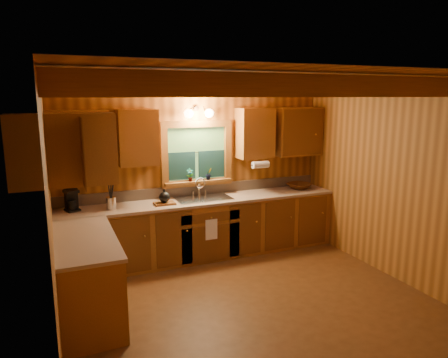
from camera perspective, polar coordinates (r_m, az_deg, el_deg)
room at (r=4.69m, az=3.81°, el=-2.36°), size 4.20×4.20×4.20m
ceiling_beams at (r=4.56m, az=4.01°, el=12.32°), size 4.20×2.54×0.18m
base_cabinets at (r=5.92m, az=-6.31°, el=-8.28°), size 4.20×2.22×0.86m
countertop at (r=5.79m, az=-6.29°, el=-4.05°), size 4.20×2.24×0.04m
backsplash at (r=6.46m, az=-3.75°, el=-1.48°), size 4.20×0.02×0.16m
dishwasher_panel at (r=5.18m, az=-14.93°, el=-11.54°), size 0.02×0.60×0.80m
upper_cabinets at (r=5.72m, az=-7.70°, el=5.52°), size 4.19×1.77×0.78m
window at (r=6.35m, az=-3.77°, el=3.33°), size 1.12×0.08×1.00m
window_sill at (r=6.37m, az=-3.58°, el=-0.37°), size 1.06×0.14×0.04m
wall_sconce at (r=6.17m, az=-3.47°, el=9.03°), size 0.45×0.21×0.17m
paper_towel_roll at (r=6.43m, az=5.03°, el=1.98°), size 0.27×0.11×0.11m
dish_towel at (r=6.02m, az=-1.74°, el=-6.96°), size 0.18×0.01×0.30m
sink at (r=6.23m, az=-2.88°, el=-3.12°), size 0.82×0.48×0.43m
coffee_maker at (r=5.93m, az=-20.22°, el=-2.72°), size 0.16×0.21×0.29m
utensil_crock at (r=5.83m, az=-15.25°, el=-3.13°), size 0.13×0.13×0.38m
cutting_board at (r=5.96m, az=-8.17°, el=-3.32°), size 0.29×0.21×0.03m
teakettle at (r=5.94m, az=-8.20°, el=-2.48°), size 0.15×0.15×0.19m
wicker_basket at (r=6.98m, az=10.31°, el=-0.95°), size 0.49×0.49×0.09m
potted_plant_left at (r=6.28m, az=-4.69°, el=0.56°), size 0.11×0.07×0.20m
potted_plant_right at (r=6.40m, az=-2.10°, el=0.73°), size 0.12×0.11×0.19m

